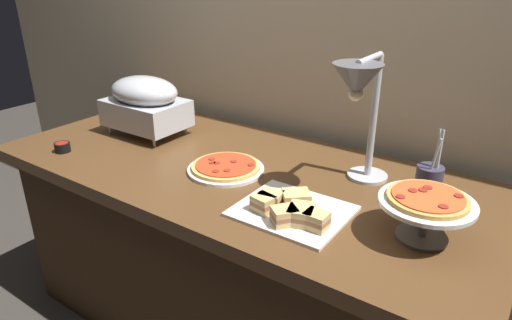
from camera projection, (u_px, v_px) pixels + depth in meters
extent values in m
cube|color=#C6B593|center=(307.00, 30.00, 1.89)|extent=(4.40, 0.04, 2.40)
cube|color=brown|center=(237.00, 173.00, 1.70)|extent=(1.90, 0.84, 0.05)
cube|color=#3C2715|center=(238.00, 257.00, 1.85)|extent=(1.75, 0.74, 0.71)
cylinder|color=#B7BABF|center=(110.00, 129.00, 2.01)|extent=(0.01, 0.01, 0.04)
cylinder|color=#B7BABF|center=(154.00, 142.00, 1.86)|extent=(0.01, 0.01, 0.04)
cylinder|color=#B7BABF|center=(143.00, 118.00, 2.15)|extent=(0.01, 0.01, 0.04)
cylinder|color=#B7BABF|center=(186.00, 129.00, 2.01)|extent=(0.01, 0.01, 0.04)
cube|color=#B7BABF|center=(146.00, 113.00, 1.98)|extent=(0.35, 0.24, 0.11)
ellipsoid|color=#B7BABF|center=(144.00, 91.00, 1.94)|extent=(0.33, 0.23, 0.12)
cylinder|color=#B7BABF|center=(367.00, 176.00, 1.60)|extent=(0.14, 0.14, 0.01)
cylinder|color=#B7BABF|center=(374.00, 117.00, 1.52)|extent=(0.02, 0.02, 0.42)
cylinder|color=#B7BABF|center=(370.00, 59.00, 1.37)|extent=(0.02, 0.17, 0.02)
cone|color=#595B60|center=(357.00, 81.00, 1.32)|extent=(0.15, 0.15, 0.10)
sphere|color=#F9EAB2|center=(356.00, 94.00, 1.34)|extent=(0.04, 0.04, 0.04)
cylinder|color=white|center=(226.00, 169.00, 1.65)|extent=(0.28, 0.28, 0.01)
cylinder|color=#DBA856|center=(226.00, 166.00, 1.65)|extent=(0.25, 0.25, 0.01)
cylinder|color=#AD3D1E|center=(226.00, 164.00, 1.64)|extent=(0.22, 0.22, 0.00)
cylinder|color=maroon|center=(212.00, 159.00, 1.68)|extent=(0.02, 0.02, 0.00)
cylinder|color=maroon|center=(212.00, 163.00, 1.65)|extent=(0.02, 0.02, 0.00)
cylinder|color=maroon|center=(251.00, 165.00, 1.63)|extent=(0.02, 0.02, 0.00)
cylinder|color=maroon|center=(227.00, 170.00, 1.59)|extent=(0.02, 0.02, 0.00)
cylinder|color=maroon|center=(217.00, 163.00, 1.65)|extent=(0.02, 0.02, 0.00)
cylinder|color=maroon|center=(234.00, 161.00, 1.66)|extent=(0.02, 0.02, 0.00)
cylinder|color=maroon|center=(217.00, 171.00, 1.58)|extent=(0.02, 0.02, 0.00)
cylinder|color=#595B60|center=(424.00, 221.00, 1.23)|extent=(0.02, 0.02, 0.10)
cylinder|color=#595B60|center=(421.00, 236.00, 1.25)|extent=(0.14, 0.14, 0.01)
cylinder|color=white|center=(427.00, 203.00, 1.21)|extent=(0.26, 0.26, 0.01)
cylinder|color=gold|center=(428.00, 199.00, 1.20)|extent=(0.21, 0.21, 0.01)
cylinder|color=#C65628|center=(428.00, 196.00, 1.20)|extent=(0.19, 0.19, 0.00)
cylinder|color=maroon|center=(401.00, 197.00, 1.19)|extent=(0.02, 0.02, 0.00)
cylinder|color=maroon|center=(443.00, 207.00, 1.14)|extent=(0.02, 0.02, 0.00)
cylinder|color=maroon|center=(459.00, 196.00, 1.19)|extent=(0.02, 0.02, 0.00)
cylinder|color=maroon|center=(423.00, 190.00, 1.22)|extent=(0.02, 0.02, 0.00)
cylinder|color=maroon|center=(428.00, 188.00, 1.24)|extent=(0.02, 0.02, 0.00)
cylinder|color=maroon|center=(413.00, 191.00, 1.22)|extent=(0.02, 0.02, 0.00)
cube|color=white|center=(292.00, 211.00, 1.38)|extent=(0.33, 0.28, 0.01)
cube|color=tan|center=(263.00, 208.00, 1.36)|extent=(0.07, 0.07, 0.02)
cube|color=#9E6642|center=(263.00, 204.00, 1.36)|extent=(0.07, 0.07, 0.01)
cube|color=tan|center=(263.00, 199.00, 1.35)|extent=(0.07, 0.07, 0.02)
cube|color=tan|center=(316.00, 225.00, 1.27)|extent=(0.07, 0.06, 0.02)
cube|color=#9E6642|center=(316.00, 221.00, 1.27)|extent=(0.07, 0.06, 0.01)
cube|color=tan|center=(316.00, 216.00, 1.26)|extent=(0.07, 0.06, 0.02)
cube|color=tan|center=(284.00, 221.00, 1.30)|extent=(0.09, 0.09, 0.02)
cube|color=#9E6642|center=(284.00, 216.00, 1.29)|extent=(0.09, 0.09, 0.01)
cube|color=tan|center=(285.00, 211.00, 1.28)|extent=(0.09, 0.09, 0.02)
cube|color=tan|center=(271.00, 204.00, 1.39)|extent=(0.08, 0.07, 0.02)
cube|color=#9E6642|center=(271.00, 199.00, 1.38)|extent=(0.08, 0.07, 0.01)
cube|color=tan|center=(271.00, 195.00, 1.37)|extent=(0.08, 0.07, 0.02)
cube|color=tan|center=(301.00, 219.00, 1.30)|extent=(0.09, 0.10, 0.02)
cube|color=#9E6642|center=(301.00, 215.00, 1.30)|extent=(0.09, 0.10, 0.01)
cube|color=tan|center=(301.00, 210.00, 1.29)|extent=(0.09, 0.10, 0.02)
cube|color=tan|center=(296.00, 204.00, 1.39)|extent=(0.11, 0.11, 0.02)
cube|color=#9E6642|center=(296.00, 199.00, 1.38)|extent=(0.11, 0.11, 0.01)
cube|color=tan|center=(296.00, 195.00, 1.37)|extent=(0.11, 0.11, 0.02)
cylinder|color=black|center=(62.00, 147.00, 1.82)|extent=(0.06, 0.06, 0.04)
cylinder|color=maroon|center=(62.00, 144.00, 1.81)|extent=(0.05, 0.05, 0.01)
cylinder|color=#383347|center=(428.00, 182.00, 1.44)|extent=(0.08, 0.08, 0.11)
cylinder|color=#B7BABF|center=(438.00, 161.00, 1.40)|extent=(0.01, 0.03, 0.20)
cylinder|color=#B7BABF|center=(432.00, 165.00, 1.40)|extent=(0.03, 0.01, 0.18)
cylinder|color=#B7BABF|center=(436.00, 160.00, 1.41)|extent=(0.02, 0.03, 0.20)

